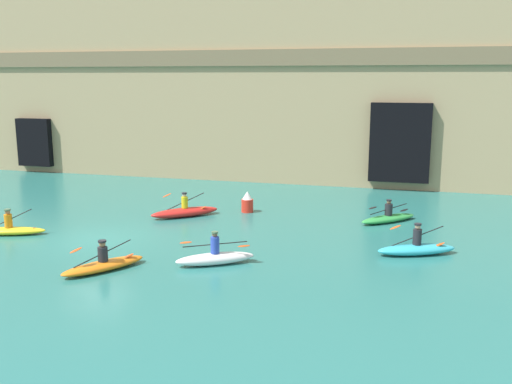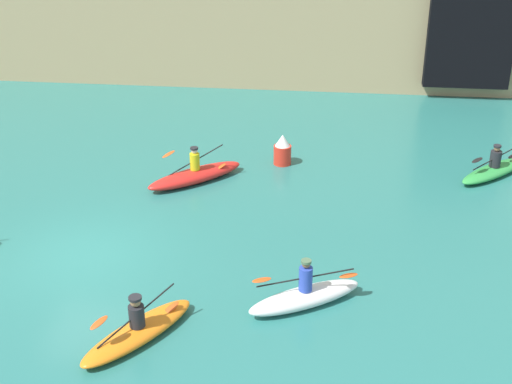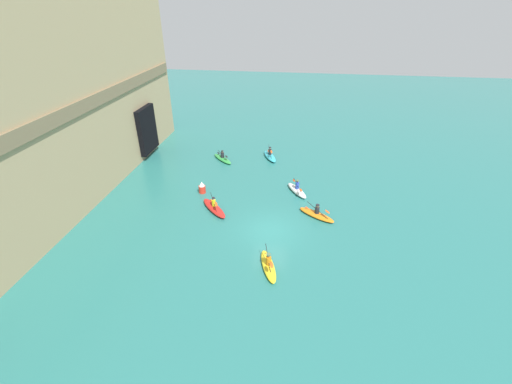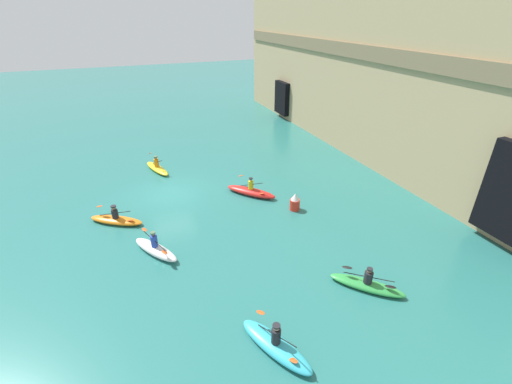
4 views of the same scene
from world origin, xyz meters
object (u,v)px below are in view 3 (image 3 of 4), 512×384
kayak_yellow (268,265)px  kayak_green (223,158)px  kayak_orange (317,214)px  marker_buoy (202,188)px  kayak_white (297,190)px  kayak_red (214,208)px  kayak_cyan (270,156)px

kayak_yellow → kayak_green: bearing=4.6°
kayak_orange → marker_buoy: (2.36, 9.65, 0.27)m
kayak_green → kayak_orange: bearing=1.8°
kayak_white → kayak_red: bearing=-91.0°
kayak_white → kayak_red: 7.35m
kayak_orange → marker_buoy: size_ratio=2.85×
kayak_red → marker_buoy: bearing=171.5°
marker_buoy → kayak_red: bearing=-146.9°
kayak_yellow → kayak_cyan: 16.71m
kayak_orange → kayak_yellow: 6.89m
kayak_orange → kayak_cyan: kayak_cyan is taller
kayak_orange → kayak_green: bearing=-10.4°
kayak_yellow → kayak_white: 9.80m
kayak_orange → kayak_green: 13.17m
kayak_cyan → marker_buoy: 9.45m
kayak_orange → kayak_white: size_ratio=1.06×
kayak_yellow → marker_buoy: size_ratio=2.98×
kayak_red → kayak_green: bearing=147.5°
kayak_white → kayak_cyan: bearing=172.3°
kayak_yellow → marker_buoy: bearing=19.7°
kayak_cyan → marker_buoy: (-8.06, 4.94, 0.24)m
kayak_cyan → kayak_orange: bearing=0.3°
kayak_orange → kayak_yellow: (-6.20, 3.00, 0.00)m
kayak_orange → kayak_cyan: size_ratio=0.96×
marker_buoy → kayak_white: bearing=-81.9°
marker_buoy → kayak_cyan: bearing=-31.5°
kayak_cyan → kayak_green: (-1.25, 4.74, -0.03)m
kayak_orange → kayak_white: kayak_white is taller
kayak_cyan → kayak_green: 4.91m
kayak_white → marker_buoy: (-1.15, 8.02, 0.22)m
marker_buoy → kayak_orange: bearing=-103.7°
kayak_white → kayak_orange: bearing=-6.7°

